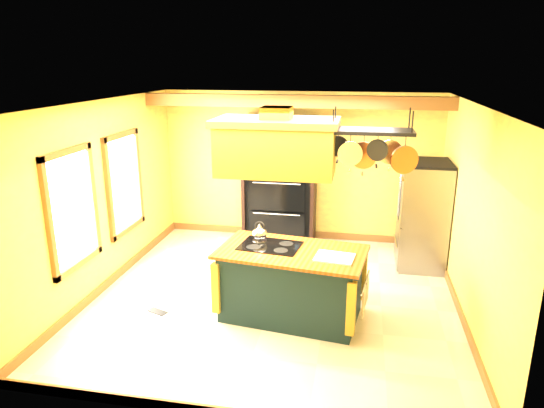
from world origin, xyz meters
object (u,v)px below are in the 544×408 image
(refrigerator, at_px, (422,217))
(hutch, at_px, (280,194))
(range_hood, at_px, (276,145))
(kitchen_island, at_px, (291,283))
(pot_rack, at_px, (372,142))

(refrigerator, relative_size, hutch, 0.74)
(range_hood, bearing_deg, hutch, 98.67)
(kitchen_island, bearing_deg, pot_rack, 7.57)
(pot_rack, bearing_deg, hutch, 119.24)
(kitchen_island, height_order, refrigerator, refrigerator)
(kitchen_island, distance_m, range_hood, 1.79)
(kitchen_island, xyz_separation_m, pot_rack, (0.91, -0.00, 1.85))
(pot_rack, bearing_deg, refrigerator, 65.86)
(refrigerator, distance_m, hutch, 2.54)
(hutch, bearing_deg, kitchen_island, -77.31)
(kitchen_island, bearing_deg, range_hood, -172.08)
(kitchen_island, xyz_separation_m, refrigerator, (1.81, 2.01, 0.35))
(pot_rack, height_order, hutch, pot_rack)
(pot_rack, distance_m, refrigerator, 2.66)
(kitchen_island, xyz_separation_m, hutch, (-0.61, 2.73, 0.42))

